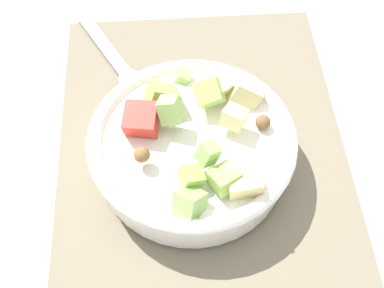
# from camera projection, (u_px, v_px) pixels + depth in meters

# --- Properties ---
(ground_plane) EXTENTS (2.40, 2.40, 0.00)m
(ground_plane) POSITION_uv_depth(u_px,v_px,m) (202.00, 154.00, 0.71)
(ground_plane) COLOR silver
(placemat) EXTENTS (0.52, 0.37, 0.01)m
(placemat) POSITION_uv_depth(u_px,v_px,m) (202.00, 152.00, 0.70)
(placemat) COLOR #756B56
(placemat) RESTS_ON ground_plane
(salad_bowl) EXTENTS (0.25, 0.25, 0.11)m
(salad_bowl) POSITION_uv_depth(u_px,v_px,m) (193.00, 147.00, 0.66)
(salad_bowl) COLOR white
(salad_bowl) RESTS_ON placemat
(serving_spoon) EXTENTS (0.19, 0.12, 0.01)m
(serving_spoon) POSITION_uv_depth(u_px,v_px,m) (120.00, 66.00, 0.78)
(serving_spoon) COLOR #B7B7BC
(serving_spoon) RESTS_ON placemat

